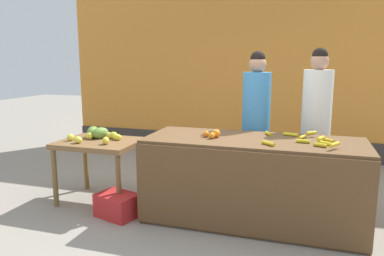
% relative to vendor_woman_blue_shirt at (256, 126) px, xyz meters
% --- Properties ---
extents(ground_plane, '(24.00, 24.00, 0.00)m').
position_rel_vendor_woman_blue_shirt_xyz_m(ground_plane, '(-0.33, -0.69, -0.92)').
color(ground_plane, gray).
extents(market_wall_back, '(7.18, 0.23, 3.56)m').
position_rel_vendor_woman_blue_shirt_xyz_m(market_wall_back, '(-0.33, 2.24, 0.82)').
color(market_wall_back, orange).
rests_on(market_wall_back, ground).
extents(fruit_stall_counter, '(2.28, 0.91, 0.91)m').
position_rel_vendor_woman_blue_shirt_xyz_m(fruit_stall_counter, '(0.08, -0.70, -0.47)').
color(fruit_stall_counter, brown).
rests_on(fruit_stall_counter, ground).
extents(side_table_wooden, '(0.95, 0.74, 0.76)m').
position_rel_vendor_woman_blue_shirt_xyz_m(side_table_wooden, '(-1.78, -0.69, -0.27)').
color(side_table_wooden, brown).
rests_on(side_table_wooden, ground).
extents(banana_bunch_pile, '(0.75, 0.65, 0.07)m').
position_rel_vendor_woman_blue_shirt_xyz_m(banana_bunch_pile, '(0.60, -0.67, 0.01)').
color(banana_bunch_pile, yellow).
rests_on(banana_bunch_pile, fruit_stall_counter).
extents(orange_pile, '(0.18, 0.16, 0.09)m').
position_rel_vendor_woman_blue_shirt_xyz_m(orange_pile, '(-0.35, -0.76, 0.02)').
color(orange_pile, orange).
rests_on(orange_pile, fruit_stall_counter).
extents(mango_papaya_pile, '(0.62, 0.52, 0.14)m').
position_rel_vendor_woman_blue_shirt_xyz_m(mango_papaya_pile, '(-1.86, -0.60, -0.10)').
color(mango_papaya_pile, yellow).
rests_on(mango_papaya_pile, side_table_wooden).
extents(vendor_woman_blue_shirt, '(0.34, 0.34, 1.83)m').
position_rel_vendor_woman_blue_shirt_xyz_m(vendor_woman_blue_shirt, '(0.00, 0.00, 0.00)').
color(vendor_woman_blue_shirt, '#33333D').
rests_on(vendor_woman_blue_shirt, ground).
extents(vendor_woman_white_shirt, '(0.34, 0.34, 1.87)m').
position_rel_vendor_woman_blue_shirt_xyz_m(vendor_woman_white_shirt, '(0.70, 0.07, 0.02)').
color(vendor_woman_white_shirt, '#33333D').
rests_on(vendor_woman_white_shirt, ground).
extents(produce_crate, '(0.51, 0.43, 0.26)m').
position_rel_vendor_woman_blue_shirt_xyz_m(produce_crate, '(-1.37, -1.05, -0.79)').
color(produce_crate, red).
rests_on(produce_crate, ground).
extents(produce_sack, '(0.46, 0.44, 0.54)m').
position_rel_vendor_woman_blue_shirt_xyz_m(produce_sack, '(-1.06, 0.02, -0.65)').
color(produce_sack, maroon).
rests_on(produce_sack, ground).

